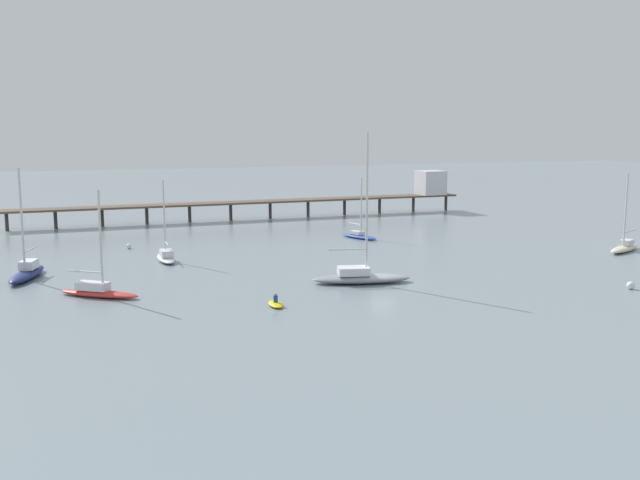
{
  "coord_description": "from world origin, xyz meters",
  "views": [
    {
      "loc": [
        -28.41,
        -61.11,
        14.62
      ],
      "look_at": [
        0.0,
        17.62,
        1.5
      ],
      "focal_mm": 40.45,
      "sensor_mm": 36.0,
      "label": 1
    }
  ],
  "objects_px": {
    "sailboat_navy": "(27,271)",
    "sailboat_red": "(98,290)",
    "mooring_buoy_near": "(631,285)",
    "mooring_buoy_inner": "(129,246)",
    "sailboat_cream": "(625,246)",
    "sailboat_blue": "(359,234)",
    "pier": "(336,193)",
    "dinghy_yellow": "(276,304)",
    "sailboat_white": "(166,256)",
    "sailboat_gray": "(360,275)"
  },
  "relations": [
    {
      "from": "pier",
      "to": "sailboat_gray",
      "type": "distance_m",
      "value": 52.93
    },
    {
      "from": "sailboat_white",
      "to": "mooring_buoy_near",
      "type": "relative_size",
      "value": 12.32
    },
    {
      "from": "pier",
      "to": "sailboat_white",
      "type": "height_order",
      "value": "sailboat_white"
    },
    {
      "from": "pier",
      "to": "sailboat_white",
      "type": "distance_m",
      "value": 46.16
    },
    {
      "from": "sailboat_white",
      "to": "dinghy_yellow",
      "type": "bearing_deg",
      "value": -76.46
    },
    {
      "from": "sailboat_red",
      "to": "sailboat_blue",
      "type": "xyz_separation_m",
      "value": [
        34.48,
        23.09,
        -0.12
      ]
    },
    {
      "from": "pier",
      "to": "sailboat_cream",
      "type": "distance_m",
      "value": 48.82
    },
    {
      "from": "sailboat_navy",
      "to": "mooring_buoy_near",
      "type": "relative_size",
      "value": 14.95
    },
    {
      "from": "pier",
      "to": "dinghy_yellow",
      "type": "relative_size",
      "value": 28.92
    },
    {
      "from": "pier",
      "to": "mooring_buoy_inner",
      "type": "distance_m",
      "value": 42.4
    },
    {
      "from": "sailboat_navy",
      "to": "sailboat_gray",
      "type": "height_order",
      "value": "sailboat_gray"
    },
    {
      "from": "sailboat_white",
      "to": "pier",
      "type": "bearing_deg",
      "value": 44.88
    },
    {
      "from": "dinghy_yellow",
      "to": "sailboat_white",
      "type": "bearing_deg",
      "value": 103.54
    },
    {
      "from": "sailboat_white",
      "to": "sailboat_gray",
      "type": "bearing_deg",
      "value": -48.13
    },
    {
      "from": "sailboat_white",
      "to": "dinghy_yellow",
      "type": "xyz_separation_m",
      "value": [
        5.67,
        -23.55,
        -0.4
      ]
    },
    {
      "from": "mooring_buoy_near",
      "to": "sailboat_white",
      "type": "bearing_deg",
      "value": 143.06
    },
    {
      "from": "mooring_buoy_near",
      "to": "sailboat_blue",
      "type": "bearing_deg",
      "value": 107.34
    },
    {
      "from": "sailboat_navy",
      "to": "sailboat_blue",
      "type": "xyz_separation_m",
      "value": [
        40.57,
        12.76,
        -0.21
      ]
    },
    {
      "from": "sailboat_white",
      "to": "sailboat_blue",
      "type": "distance_m",
      "value": 27.7
    },
    {
      "from": "sailboat_navy",
      "to": "mooring_buoy_near",
      "type": "bearing_deg",
      "value": -24.61
    },
    {
      "from": "sailboat_cream",
      "to": "sailboat_white",
      "type": "bearing_deg",
      "value": 167.0
    },
    {
      "from": "sailboat_cream",
      "to": "mooring_buoy_near",
      "type": "bearing_deg",
      "value": -131.2
    },
    {
      "from": "sailboat_blue",
      "to": "dinghy_yellow",
      "type": "relative_size",
      "value": 3.16
    },
    {
      "from": "sailboat_cream",
      "to": "sailboat_navy",
      "type": "bearing_deg",
      "value": 173.66
    },
    {
      "from": "mooring_buoy_inner",
      "to": "sailboat_blue",
      "type": "bearing_deg",
      "value": -3.6
    },
    {
      "from": "sailboat_blue",
      "to": "mooring_buoy_near",
      "type": "distance_m",
      "value": 38.31
    },
    {
      "from": "mooring_buoy_inner",
      "to": "sailboat_red",
      "type": "bearing_deg",
      "value": -101.08
    },
    {
      "from": "sailboat_cream",
      "to": "mooring_buoy_inner",
      "type": "xyz_separation_m",
      "value": [
        -55.4,
        22.0,
        -0.31
      ]
    },
    {
      "from": "pier",
      "to": "sailboat_blue",
      "type": "distance_m",
      "value": 25.4
    },
    {
      "from": "mooring_buoy_near",
      "to": "mooring_buoy_inner",
      "type": "bearing_deg",
      "value": 136.86
    },
    {
      "from": "sailboat_blue",
      "to": "mooring_buoy_inner",
      "type": "distance_m",
      "value": 29.65
    },
    {
      "from": "sailboat_navy",
      "to": "sailboat_red",
      "type": "distance_m",
      "value": 11.99
    },
    {
      "from": "dinghy_yellow",
      "to": "mooring_buoy_near",
      "type": "bearing_deg",
      "value": -8.76
    },
    {
      "from": "sailboat_red",
      "to": "mooring_buoy_near",
      "type": "distance_m",
      "value": 47.83
    },
    {
      "from": "pier",
      "to": "sailboat_cream",
      "type": "relative_size",
      "value": 7.92
    },
    {
      "from": "sailboat_cream",
      "to": "dinghy_yellow",
      "type": "xyz_separation_m",
      "value": [
        -46.64,
        -11.47,
        -0.41
      ]
    },
    {
      "from": "sailboat_cream",
      "to": "mooring_buoy_near",
      "type": "distance_m",
      "value": 21.85
    },
    {
      "from": "dinghy_yellow",
      "to": "mooring_buoy_inner",
      "type": "bearing_deg",
      "value": 104.67
    },
    {
      "from": "sailboat_cream",
      "to": "mooring_buoy_near",
      "type": "relative_size",
      "value": 12.86
    },
    {
      "from": "sailboat_white",
      "to": "sailboat_gray",
      "type": "relative_size",
      "value": 0.63
    },
    {
      "from": "sailboat_red",
      "to": "sailboat_blue",
      "type": "bearing_deg",
      "value": 33.81
    },
    {
      "from": "sailboat_navy",
      "to": "pier",
      "type": "bearing_deg",
      "value": 38.54
    },
    {
      "from": "sailboat_cream",
      "to": "sailboat_blue",
      "type": "height_order",
      "value": "sailboat_cream"
    },
    {
      "from": "sailboat_navy",
      "to": "sailboat_cream",
      "type": "bearing_deg",
      "value": -6.34
    },
    {
      "from": "sailboat_gray",
      "to": "mooring_buoy_near",
      "type": "xyz_separation_m",
      "value": [
        22.15,
        -10.93,
        -0.38
      ]
    },
    {
      "from": "sailboat_navy",
      "to": "sailboat_red",
      "type": "xyz_separation_m",
      "value": [
        6.09,
        -10.33,
        -0.1
      ]
    },
    {
      "from": "sailboat_gray",
      "to": "mooring_buoy_inner",
      "type": "distance_m",
      "value": 33.35
    },
    {
      "from": "sailboat_navy",
      "to": "sailboat_blue",
      "type": "distance_m",
      "value": 42.53
    },
    {
      "from": "sailboat_white",
      "to": "sailboat_navy",
      "type": "bearing_deg",
      "value": -161.5
    },
    {
      "from": "sailboat_red",
      "to": "mooring_buoy_inner",
      "type": "xyz_separation_m",
      "value": [
        4.89,
        24.95,
        -0.32
      ]
    }
  ]
}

